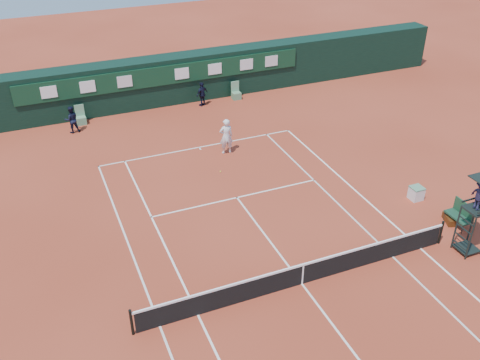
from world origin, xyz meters
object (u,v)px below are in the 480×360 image
(tennis_net, at_px, (303,273))
(player_bench, at_px, (461,213))
(player, at_px, (226,136))
(umpire_chair, at_px, (479,200))
(cooler, at_px, (416,193))

(tennis_net, distance_m, player_bench, 8.11)
(player, bearing_deg, player_bench, 129.28)
(player, bearing_deg, umpire_chair, 121.71)
(tennis_net, relative_size, player_bench, 10.75)
(umpire_chair, bearing_deg, cooler, 81.45)
(tennis_net, xyz_separation_m, cooler, (7.66, 3.09, -0.18))
(player_bench, bearing_deg, player, 124.66)
(player_bench, xyz_separation_m, player, (-6.92, 10.01, 0.40))
(tennis_net, xyz_separation_m, umpire_chair, (7.07, -0.84, 1.95))
(umpire_chair, bearing_deg, player_bench, 56.83)
(tennis_net, relative_size, cooler, 20.00)
(tennis_net, distance_m, player, 10.79)
(tennis_net, bearing_deg, player, 83.83)
(player_bench, height_order, player, player)
(umpire_chair, distance_m, player, 13.06)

